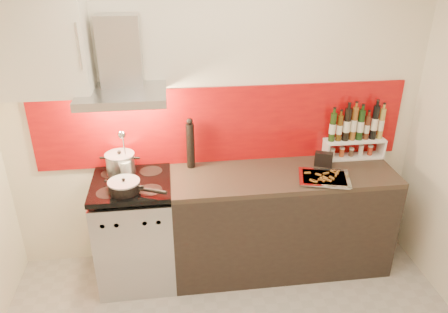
{
  "coord_description": "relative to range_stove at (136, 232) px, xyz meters",
  "views": [
    {
      "loc": [
        -0.37,
        -1.88,
        2.54
      ],
      "look_at": [
        0.0,
        0.95,
        1.15
      ],
      "focal_mm": 35.0,
      "sensor_mm": 36.0,
      "label": 1
    }
  ],
  "objects": [
    {
      "name": "back_wall",
      "position": [
        0.7,
        0.3,
        0.86
      ],
      "size": [
        3.4,
        0.02,
        2.6
      ],
      "primitive_type": "cube",
      "color": "silver",
      "rests_on": "ground"
    },
    {
      "name": "backsplash",
      "position": [
        0.75,
        0.29,
        0.78
      ],
      "size": [
        3.0,
        0.02,
        0.64
      ],
      "primitive_type": "cube",
      "color": "#95080D",
      "rests_on": "back_wall"
    },
    {
      "name": "range_stove",
      "position": [
        0.0,
        0.0,
        0.0
      ],
      "size": [
        0.6,
        0.6,
        0.91
      ],
      "color": "#B7B7BA",
      "rests_on": "ground"
    },
    {
      "name": "counter",
      "position": [
        1.2,
        0.0,
        0.01
      ],
      "size": [
        1.8,
        0.6,
        0.9
      ],
      "color": "black",
      "rests_on": "ground"
    },
    {
      "name": "range_hood",
      "position": [
        0.0,
        0.14,
        1.3
      ],
      "size": [
        0.62,
        0.5,
        0.61
      ],
      "color": "#B7B7BA",
      "rests_on": "back_wall"
    },
    {
      "name": "upper_cabinet",
      "position": [
        -0.55,
        0.13,
        1.51
      ],
      "size": [
        0.7,
        0.35,
        0.72
      ],
      "primitive_type": "cube",
      "color": "white",
      "rests_on": "back_wall"
    },
    {
      "name": "stock_pot",
      "position": [
        -0.08,
        0.15,
        0.55
      ],
      "size": [
        0.23,
        0.23,
        0.2
      ],
      "color": "#B7B7BA",
      "rests_on": "range_stove"
    },
    {
      "name": "saute_pan",
      "position": [
        -0.03,
        -0.14,
        0.51
      ],
      "size": [
        0.43,
        0.27,
        0.11
      ],
      "color": "black",
      "rests_on": "range_stove"
    },
    {
      "name": "utensil_jar",
      "position": [
        -0.04,
        0.06,
        0.59
      ],
      "size": [
        0.09,
        0.13,
        0.43
      ],
      "color": "silver",
      "rests_on": "range_stove"
    },
    {
      "name": "pepper_mill",
      "position": [
        0.48,
        0.21,
        0.66
      ],
      "size": [
        0.07,
        0.07,
        0.42
      ],
      "color": "black",
      "rests_on": "counter"
    },
    {
      "name": "step_shelf",
      "position": [
        1.85,
        0.21,
        0.67
      ],
      "size": [
        0.51,
        0.14,
        0.46
      ],
      "color": "white",
      "rests_on": "counter"
    },
    {
      "name": "caddy_box",
      "position": [
        1.55,
        0.09,
        0.52
      ],
      "size": [
        0.15,
        0.11,
        0.12
      ],
      "primitive_type": "cube",
      "rotation": [
        0.0,
        0.0,
        -0.41
      ],
      "color": "black",
      "rests_on": "counter"
    },
    {
      "name": "baking_tray",
      "position": [
        1.48,
        -0.14,
        0.47
      ],
      "size": [
        0.45,
        0.39,
        0.03
      ],
      "color": "silver",
      "rests_on": "counter"
    }
  ]
}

